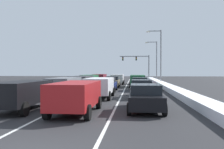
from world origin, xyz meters
name	(u,v)px	position (x,y,z in m)	size (l,w,h in m)	color
ground_plane	(110,90)	(0.00, 21.60, 0.00)	(140.37, 140.37, 0.00)	#28282B
lane_stripe_between_right_lane_and_center_lane	(126,87)	(1.70, 26.99, 0.00)	(0.14, 59.39, 0.01)	silver
lane_stripe_between_center_lane_and_left_lane	(102,87)	(-1.70, 26.99, 0.00)	(0.14, 59.39, 0.01)	silver
snow_bank_right_shoulder	(164,85)	(7.00, 26.99, 0.27)	(1.33, 59.39, 0.54)	white
snow_bank_left_shoulder	(65,84)	(-7.00, 26.99, 0.32)	(1.26, 59.39, 0.65)	white
sedan_black_right_lane_nearest	(145,97)	(3.47, 7.49, 0.76)	(2.00, 4.50, 1.51)	black
sedan_gray_right_lane_second	(141,88)	(3.45, 14.22, 0.76)	(2.00, 4.50, 1.51)	slate
sedan_charcoal_right_lane_third	(140,84)	(3.49, 21.16, 0.76)	(2.00, 4.50, 1.51)	#38383D
suv_green_right_lane_fourth	(137,80)	(3.31, 26.96, 1.02)	(2.16, 4.90, 1.67)	#1E5633
sedan_maroon_right_lane_fifth	(137,80)	(3.34, 34.01, 0.76)	(2.00, 4.50, 1.51)	maroon
suv_red_center_lane_nearest	(76,94)	(-0.24, 6.28, 1.02)	(2.16, 4.90, 1.67)	maroon
suv_white_center_lane_second	(100,86)	(-0.03, 13.39, 1.02)	(2.16, 4.90, 1.67)	silver
sedan_navy_center_lane_third	(107,84)	(-0.09, 19.83, 0.76)	(2.00, 4.50, 1.51)	navy
sedan_tan_center_lane_fourth	(113,82)	(-0.16, 26.81, 0.76)	(2.00, 4.50, 1.51)	#937F60
suv_silver_center_lane_fifth	(117,78)	(0.07, 33.30, 1.02)	(2.16, 4.90, 1.67)	#B7BABF
suv_black_left_lane_nearest	(22,93)	(-3.59, 6.95, 1.02)	(2.16, 4.90, 1.67)	black
suv_gray_left_lane_second	(64,85)	(-3.21, 13.89, 1.02)	(2.16, 4.90, 1.67)	slate
suv_charcoal_left_lane_third	(81,82)	(-3.23, 20.67, 1.02)	(2.16, 4.90, 1.67)	#38383D
suv_green_left_lane_fourth	(90,79)	(-3.64, 27.87, 1.02)	(2.16, 4.90, 1.67)	#1E5633
suv_maroon_left_lane_fifth	(100,78)	(-3.22, 34.96, 1.02)	(2.16, 4.90, 1.67)	maroon
traffic_light_gantry	(140,62)	(4.27, 53.98, 4.50)	(7.54, 0.47, 6.20)	slate
street_lamp_right_near	(159,52)	(7.13, 35.09, 5.48)	(2.66, 0.36, 9.30)	gray
street_lamp_right_mid	(155,58)	(7.41, 45.89, 5.16)	(2.66, 0.36, 8.69)	gray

